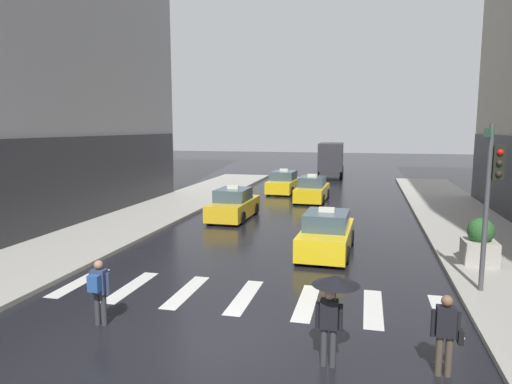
% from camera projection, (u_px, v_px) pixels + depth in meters
% --- Properties ---
extents(ground_plane, '(160.00, 160.00, 0.00)m').
position_uv_depth(ground_plane, '(210.00, 344.00, 10.38)').
color(ground_plane, black).
extents(crosswalk_markings, '(11.30, 2.80, 0.01)m').
position_uv_depth(crosswalk_markings, '(245.00, 297.00, 13.27)').
color(crosswalk_markings, silver).
rests_on(crosswalk_markings, ground).
extents(traffic_light_pole, '(0.44, 0.84, 4.80)m').
position_uv_depth(traffic_light_pole, '(492.00, 184.00, 12.93)').
color(traffic_light_pole, '#47474C').
rests_on(traffic_light_pole, curb_right).
extents(taxi_lead, '(2.04, 4.59, 1.80)m').
position_uv_depth(taxi_lead, '(327.00, 234.00, 17.87)').
color(taxi_lead, yellow).
rests_on(taxi_lead, ground).
extents(taxi_second, '(1.99, 4.57, 1.80)m').
position_uv_depth(taxi_second, '(234.00, 205.00, 24.57)').
color(taxi_second, gold).
rests_on(taxi_second, ground).
extents(taxi_third, '(2.03, 4.59, 1.80)m').
position_uv_depth(taxi_third, '(312.00, 190.00, 30.45)').
color(taxi_third, yellow).
rests_on(taxi_third, ground).
extents(taxi_fourth, '(2.12, 4.62, 1.80)m').
position_uv_depth(taxi_fourth, '(284.00, 183.00, 34.26)').
color(taxi_fourth, yellow).
rests_on(taxi_fourth, ground).
extents(box_truck, '(2.47, 7.61, 3.35)m').
position_uv_depth(box_truck, '(331.00, 158.00, 44.55)').
color(box_truck, '#2D2D2D').
rests_on(box_truck, ground).
extents(pedestrian_with_umbrella, '(0.96, 0.96, 1.94)m').
position_uv_depth(pedestrian_with_umbrella, '(333.00, 296.00, 9.20)').
color(pedestrian_with_umbrella, '#333338').
rests_on(pedestrian_with_umbrella, ground).
extents(pedestrian_with_backpack, '(0.55, 0.43, 1.65)m').
position_uv_depth(pedestrian_with_backpack, '(99.00, 288.00, 11.23)').
color(pedestrian_with_backpack, '#333338').
rests_on(pedestrian_with_backpack, ground).
extents(pedestrian_with_handbag, '(0.60, 0.24, 1.65)m').
position_uv_depth(pedestrian_with_handbag, '(446.00, 331.00, 8.94)').
color(pedestrian_with_handbag, '#473D33').
rests_on(pedestrian_with_handbag, ground).
extents(planter_near_corner, '(1.10, 1.10, 1.60)m').
position_uv_depth(planter_near_corner, '(480.00, 243.00, 15.96)').
color(planter_near_corner, '#A8A399').
rests_on(planter_near_corner, curb_right).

